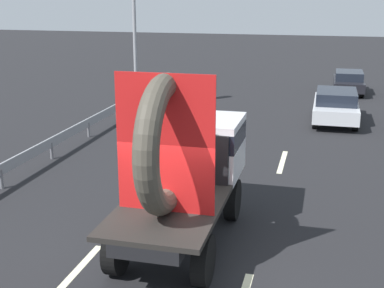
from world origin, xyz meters
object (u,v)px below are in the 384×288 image
Objects in this scene: flatbed_truck at (186,160)px; traffic_light at (134,23)px; distant_sedan at (336,105)px; oncoming_car at (349,81)px.

flatbed_truck is 13.76m from traffic_light.
oncoming_car is at bearing 84.14° from distant_sedan.
traffic_light is at bearing 114.56° from flatbed_truck.
oncoming_car is (0.72, 7.04, -0.09)m from distant_sedan.
flatbed_truck reaches higher than oncoming_car.
distant_sedan is at bearing -95.86° from oncoming_car.
flatbed_truck is 1.18× the size of distant_sedan.
flatbed_truck is 12.34m from distant_sedan.
traffic_light is at bearing -145.95° from oncoming_car.
traffic_light is at bearing 176.74° from distant_sedan.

